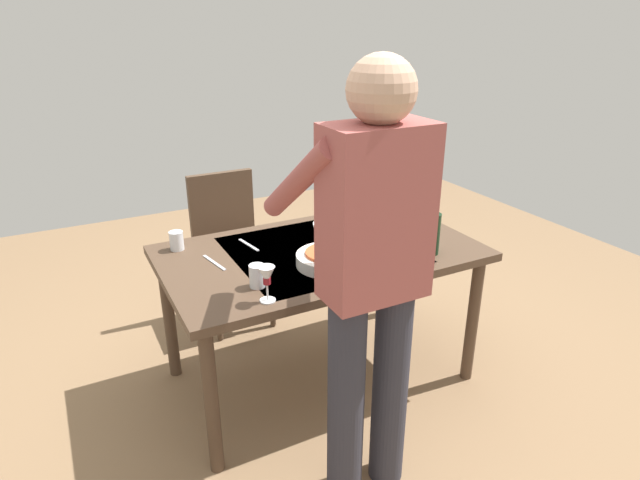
{
  "coord_description": "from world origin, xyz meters",
  "views": [
    {
      "loc": [
        1.09,
        2.11,
        1.78
      ],
      "look_at": [
        0.0,
        0.0,
        0.79
      ],
      "focal_mm": 30.08,
      "sensor_mm": 36.0,
      "label": 1
    }
  ],
  "objects_px": {
    "person_server": "(371,271)",
    "wine_glass_right": "(267,278)",
    "dinner_plate_far": "(334,224)",
    "water_cup_far_left": "(396,256)",
    "wine_bottle": "(433,232)",
    "dining_table": "(320,264)",
    "serving_bowl_pasta": "(329,258)",
    "dinner_plate_near": "(397,223)",
    "chair_near": "(229,238)",
    "water_cup_near_right": "(177,241)",
    "wine_glass_left": "(362,197)",
    "water_cup_near_left": "(257,276)"
  },
  "relations": [
    {
      "from": "wine_bottle",
      "to": "dinner_plate_far",
      "type": "distance_m",
      "value": 0.59
    },
    {
      "from": "chair_near",
      "to": "wine_glass_right",
      "type": "bearing_deg",
      "value": 79.58
    },
    {
      "from": "wine_glass_right",
      "to": "water_cup_far_left",
      "type": "bearing_deg",
      "value": -175.77
    },
    {
      "from": "person_server",
      "to": "wine_bottle",
      "type": "xyz_separation_m",
      "value": [
        -0.62,
        -0.42,
        -0.12
      ]
    },
    {
      "from": "dining_table",
      "to": "dinner_plate_near",
      "type": "relative_size",
      "value": 6.57
    },
    {
      "from": "person_server",
      "to": "dining_table",
      "type": "bearing_deg",
      "value": -103.18
    },
    {
      "from": "dining_table",
      "to": "serving_bowl_pasta",
      "type": "xyz_separation_m",
      "value": [
        0.04,
        0.17,
        0.11
      ]
    },
    {
      "from": "wine_glass_right",
      "to": "dinner_plate_far",
      "type": "distance_m",
      "value": 0.89
    },
    {
      "from": "wine_bottle",
      "to": "dinner_plate_far",
      "type": "xyz_separation_m",
      "value": [
        0.23,
        -0.54,
        -0.1
      ]
    },
    {
      "from": "dinner_plate_near",
      "to": "dinner_plate_far",
      "type": "height_order",
      "value": "same"
    },
    {
      "from": "wine_glass_right",
      "to": "serving_bowl_pasta",
      "type": "relative_size",
      "value": 0.5
    },
    {
      "from": "dining_table",
      "to": "water_cup_far_left",
      "type": "distance_m",
      "value": 0.4
    },
    {
      "from": "wine_glass_right",
      "to": "serving_bowl_pasta",
      "type": "xyz_separation_m",
      "value": [
        -0.37,
        -0.18,
        -0.07
      ]
    },
    {
      "from": "dining_table",
      "to": "chair_near",
      "type": "distance_m",
      "value": 0.86
    },
    {
      "from": "chair_near",
      "to": "water_cup_far_left",
      "type": "relative_size",
      "value": 10.46
    },
    {
      "from": "dining_table",
      "to": "wine_glass_left",
      "type": "height_order",
      "value": "wine_glass_left"
    },
    {
      "from": "person_server",
      "to": "water_cup_far_left",
      "type": "bearing_deg",
      "value": -134.78
    },
    {
      "from": "chair_near",
      "to": "dinner_plate_far",
      "type": "xyz_separation_m",
      "value": [
        -0.42,
        0.57,
        0.21
      ]
    },
    {
      "from": "water_cup_far_left",
      "to": "dinner_plate_far",
      "type": "relative_size",
      "value": 0.38
    },
    {
      "from": "dining_table",
      "to": "dinner_plate_far",
      "type": "relative_size",
      "value": 6.57
    },
    {
      "from": "water_cup_near_right",
      "to": "chair_near",
      "type": "bearing_deg",
      "value": -129.28
    },
    {
      "from": "chair_near",
      "to": "water_cup_near_left",
      "type": "height_order",
      "value": "chair_near"
    },
    {
      "from": "dining_table",
      "to": "serving_bowl_pasta",
      "type": "distance_m",
      "value": 0.21
    },
    {
      "from": "wine_bottle",
      "to": "water_cup_far_left",
      "type": "distance_m",
      "value": 0.24
    },
    {
      "from": "water_cup_far_left",
      "to": "serving_bowl_pasta",
      "type": "bearing_deg",
      "value": -26.46
    },
    {
      "from": "chair_near",
      "to": "wine_bottle",
      "type": "xyz_separation_m",
      "value": [
        -0.65,
        1.11,
        0.32
      ]
    },
    {
      "from": "wine_bottle",
      "to": "wine_glass_right",
      "type": "distance_m",
      "value": 0.87
    },
    {
      "from": "chair_near",
      "to": "dinner_plate_near",
      "type": "xyz_separation_m",
      "value": [
        -0.74,
        0.71,
        0.21
      ]
    },
    {
      "from": "serving_bowl_pasta",
      "to": "dinner_plate_far",
      "type": "bearing_deg",
      "value": -121.4
    },
    {
      "from": "dinner_plate_near",
      "to": "person_server",
      "type": "bearing_deg",
      "value": 49.68
    },
    {
      "from": "chair_near",
      "to": "wine_glass_left",
      "type": "relative_size",
      "value": 6.03
    },
    {
      "from": "wine_bottle",
      "to": "water_cup_near_right",
      "type": "height_order",
      "value": "wine_bottle"
    },
    {
      "from": "wine_glass_right",
      "to": "water_cup_far_left",
      "type": "height_order",
      "value": "wine_glass_right"
    },
    {
      "from": "water_cup_near_left",
      "to": "serving_bowl_pasta",
      "type": "xyz_separation_m",
      "value": [
        -0.36,
        -0.05,
        -0.02
      ]
    },
    {
      "from": "water_cup_near_right",
      "to": "serving_bowl_pasta",
      "type": "height_order",
      "value": "water_cup_near_right"
    },
    {
      "from": "water_cup_near_left",
      "to": "serving_bowl_pasta",
      "type": "bearing_deg",
      "value": -172.75
    },
    {
      "from": "person_server",
      "to": "dinner_plate_far",
      "type": "bearing_deg",
      "value": -111.74
    },
    {
      "from": "water_cup_far_left",
      "to": "dinner_plate_near",
      "type": "height_order",
      "value": "water_cup_far_left"
    },
    {
      "from": "water_cup_near_left",
      "to": "water_cup_far_left",
      "type": "relative_size",
      "value": 1.13
    },
    {
      "from": "dining_table",
      "to": "wine_glass_right",
      "type": "relative_size",
      "value": 10.0
    },
    {
      "from": "dining_table",
      "to": "water_cup_near_left",
      "type": "xyz_separation_m",
      "value": [
        0.41,
        0.22,
        0.12
      ]
    },
    {
      "from": "chair_near",
      "to": "water_cup_far_left",
      "type": "bearing_deg",
      "value": 110.7
    },
    {
      "from": "person_server",
      "to": "wine_glass_right",
      "type": "distance_m",
      "value": 0.45
    },
    {
      "from": "person_server",
      "to": "wine_bottle",
      "type": "distance_m",
      "value": 0.76
    },
    {
      "from": "wine_bottle",
      "to": "water_cup_far_left",
      "type": "height_order",
      "value": "wine_bottle"
    },
    {
      "from": "dinner_plate_far",
      "to": "serving_bowl_pasta",
      "type": "bearing_deg",
      "value": 58.6
    },
    {
      "from": "wine_bottle",
      "to": "wine_glass_left",
      "type": "xyz_separation_m",
      "value": [
        0.01,
        -0.61,
        -0.01
      ]
    },
    {
      "from": "dinner_plate_near",
      "to": "chair_near",
      "type": "bearing_deg",
      "value": -43.86
    },
    {
      "from": "person_server",
      "to": "water_cup_near_left",
      "type": "xyz_separation_m",
      "value": [
        0.24,
        -0.48,
        -0.18
      ]
    },
    {
      "from": "water_cup_far_left",
      "to": "dinner_plate_far",
      "type": "height_order",
      "value": "water_cup_far_left"
    }
  ]
}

